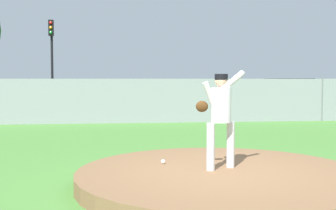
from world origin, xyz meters
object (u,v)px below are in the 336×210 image
(parked_car_charcoal, at_px, (25,99))
(traffic_light_near, at_px, (52,49))
(traffic_cone_orange, at_px, (309,104))
(pitcher_youth, at_px, (220,111))
(baseball, at_px, (163,162))
(parked_car_burgundy, at_px, (146,98))
(parked_car_silver, at_px, (288,97))

(parked_car_charcoal, xyz_separation_m, traffic_light_near, (0.66, 4.27, 2.68))
(traffic_light_near, bearing_deg, traffic_cone_orange, -7.32)
(parked_car_charcoal, distance_m, traffic_light_near, 5.09)
(traffic_light_near, bearing_deg, parked_car_charcoal, -98.76)
(pitcher_youth, height_order, traffic_cone_orange, pitcher_youth)
(traffic_light_near, bearing_deg, baseball, -76.10)
(baseball, distance_m, traffic_cone_orange, 19.26)
(traffic_cone_orange, bearing_deg, parked_car_burgundy, -163.85)
(baseball, distance_m, traffic_light_near, 19.06)
(pitcher_youth, height_order, parked_car_burgundy, pitcher_youth)
(parked_car_burgundy, height_order, traffic_cone_orange, parked_car_burgundy)
(pitcher_youth, distance_m, parked_car_burgundy, 14.12)
(baseball, xyz_separation_m, traffic_light_near, (-4.52, 18.24, 3.17))
(baseball, distance_m, parked_car_silver, 15.65)
(baseball, height_order, traffic_light_near, traffic_light_near)
(baseball, xyz_separation_m, parked_car_charcoal, (-5.17, 13.97, 0.49))
(parked_car_charcoal, distance_m, traffic_cone_orange, 15.53)
(parked_car_charcoal, xyz_separation_m, parked_car_silver, (12.92, -0.38, 0.05))
(parked_car_charcoal, bearing_deg, pitcher_youth, -67.38)
(parked_car_silver, relative_size, traffic_cone_orange, 8.25)
(traffic_cone_orange, distance_m, traffic_light_near, 15.14)
(baseball, height_order, parked_car_charcoal, parked_car_charcoal)
(pitcher_youth, distance_m, baseball, 1.35)
(baseball, relative_size, traffic_light_near, 0.01)
(pitcher_youth, distance_m, parked_car_charcoal, 15.70)
(baseball, bearing_deg, parked_car_burgundy, 87.40)
(parked_car_burgundy, bearing_deg, parked_car_charcoal, 176.31)
(baseball, bearing_deg, parked_car_silver, 60.34)
(parked_car_burgundy, relative_size, traffic_light_near, 0.94)
(pitcher_youth, relative_size, parked_car_charcoal, 0.38)
(parked_car_burgundy, bearing_deg, traffic_cone_orange, 16.15)
(parked_car_burgundy, bearing_deg, baseball, -92.60)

